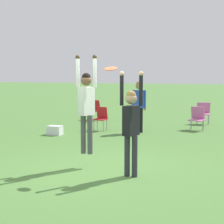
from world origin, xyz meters
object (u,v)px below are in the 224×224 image
Objects in this scene: camping_chair_2 at (95,108)px; cooler_box at (55,130)px; person_spectator_near at (139,101)px; frisbee at (111,69)px; camping_chair_3 at (203,112)px; camping_chair_1 at (101,117)px; person_defending at (131,121)px; person_jumping at (86,101)px; camping_chair_0 at (197,117)px.

camping_chair_2 is 4.22m from cooler_box.
frisbee is at bearing -89.08° from person_spectator_near.
camping_chair_3 reaches higher than camping_chair_2.
person_spectator_near is at bearing -170.12° from camping_chair_1.
person_spectator_near is at bearing 28.03° from cooler_box.
person_defending reaches higher than camping_chair_2.
person_jumping is 4.89m from cooler_box.
camping_chair_3 is at bearing -139.92° from camping_chair_2.
camping_chair_0 is 3.64m from camping_chair_1.
person_jumping is 1.02× the size of person_defending.
camping_chair_0 is at bearing -160.65° from camping_chair_2.
frisbee is 5.70m from person_spectator_near.
camping_chair_2 reaches higher than cooler_box.
person_defending is 5.86m from cooler_box.
cooler_box is (-4.72, -4.38, -0.37)m from camping_chair_3.
person_spectator_near is (2.74, -2.78, 0.61)m from camping_chair_2.
frisbee reaches higher than person_spectator_near.
person_jumping reaches higher than camping_chair_0.
camping_chair_2 is at bearing 91.01° from cooler_box.
frisbee is at bearing 98.13° from camping_chair_0.
camping_chair_3 is at bearing 81.30° from frisbee.
frisbee is at bearing -93.64° from person_jumping.
camping_chair_2 is (-3.50, 8.31, -1.74)m from frisbee.
person_jumping reaches higher than frisbee.
camping_chair_2 is 1.00× the size of camping_chair_3.
camping_chair_0 is (1.91, 6.43, -1.03)m from person_jumping.
person_jumping is 2.49× the size of camping_chair_2.
camping_chair_0 is (1.23, 6.73, -1.77)m from frisbee.
camping_chair_1 is at bearing -134.36° from person_defending.
camping_chair_1 is at bearing 171.48° from person_spectator_near.
camping_chair_1 is (-2.23, 5.58, -1.75)m from frisbee.
camping_chair_1 is at bearing 50.72° from cooler_box.
cooler_box is at bearing 47.83° from camping_chair_0.
person_jumping is 8.11× the size of frisbee.
cooler_box is (-3.91, 4.24, -1.03)m from person_defending.
frisbee is at bearing -50.25° from cooler_box.
person_defending is at bearing -47.35° from cooler_box.
cooler_box is (-1.20, -1.46, -0.36)m from camping_chair_1.
camping_chair_1 is 0.97× the size of camping_chair_2.
person_defending is at bearing -84.49° from person_spectator_near.
camping_chair_1 is 3.02m from camping_chair_2.
frisbee is 0.31× the size of camping_chair_2.
camping_chair_2 is at bearing -9.82° from camping_chair_3.
person_jumping is 1.30m from person_defending.
frisbee is 0.56× the size of cooler_box.
camping_chair_1 is (-1.54, 5.27, -1.01)m from person_jumping.
camping_chair_2 is (-4.72, 1.58, 0.03)m from camping_chair_0.
cooler_box is (0.07, -4.20, -0.37)m from camping_chair_2.
frisbee is 0.15× the size of person_spectator_near.
camping_chair_3 is at bearing 6.57° from person_jumping.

